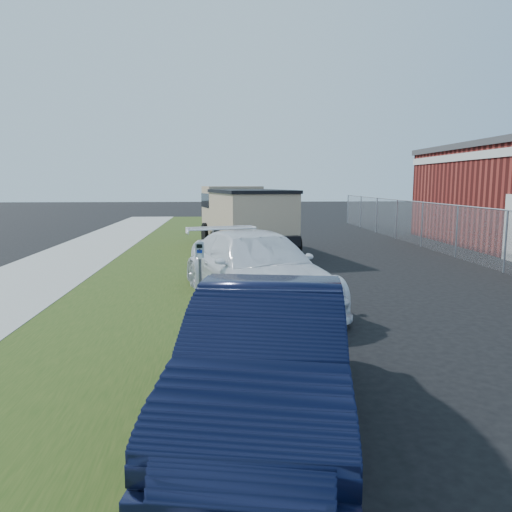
{
  "coord_description": "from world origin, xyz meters",
  "views": [
    {
      "loc": [
        -2.15,
        -9.67,
        2.57
      ],
      "look_at": [
        -1.4,
        1.0,
        1.0
      ],
      "focal_mm": 35.0,
      "sensor_mm": 36.0,
      "label": 1
    }
  ],
  "objects": [
    {
      "name": "ground",
      "position": [
        0.0,
        0.0,
        0.0
      ],
      "size": [
        120.0,
        120.0,
        0.0
      ],
      "primitive_type": "plane",
      "color": "black",
      "rests_on": "ground"
    },
    {
      "name": "chainlink_fence",
      "position": [
        6.0,
        7.0,
        1.26
      ],
      "size": [
        0.06,
        30.06,
        30.0
      ],
      "color": "slate",
      "rests_on": "ground"
    },
    {
      "name": "streetside",
      "position": [
        -5.57,
        2.0,
        0.07
      ],
      "size": [
        6.12,
        50.0,
        0.15
      ],
      "color": "gray",
      "rests_on": "ground"
    },
    {
      "name": "parking_meter",
      "position": [
        -2.58,
        0.22,
        1.07
      ],
      "size": [
        0.18,
        0.13,
        1.31
      ],
      "rotation": [
        0.0,
        0.0,
        -0.02
      ],
      "color": "#3F4247",
      "rests_on": "ground"
    },
    {
      "name": "white_wagon",
      "position": [
        -1.42,
        0.84,
        0.76
      ],
      "size": [
        3.61,
        5.65,
        1.52
      ],
      "primitive_type": "imported",
      "rotation": [
        0.0,
        0.0,
        0.3
      ],
      "color": "white",
      "rests_on": "ground"
    },
    {
      "name": "dump_truck",
      "position": [
        -1.3,
        9.32,
        1.37
      ],
      "size": [
        3.56,
        6.56,
        2.44
      ],
      "rotation": [
        0.0,
        0.0,
        0.21
      ],
      "color": "black",
      "rests_on": "ground"
    },
    {
      "name": "navy_sedan",
      "position": [
        -1.67,
        -4.6,
        0.74
      ],
      "size": [
        2.32,
        4.7,
        1.48
      ],
      "primitive_type": "imported",
      "rotation": [
        0.0,
        0.0,
        -0.17
      ],
      "color": "black",
      "rests_on": "ground"
    }
  ]
}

